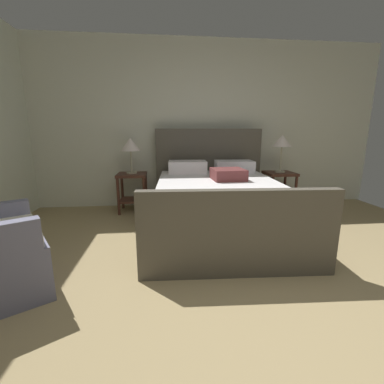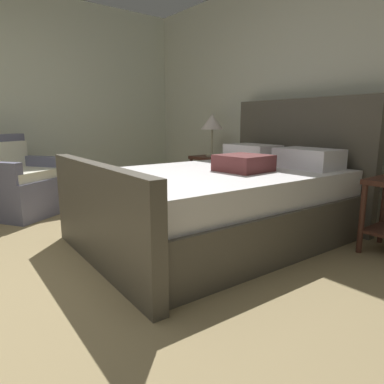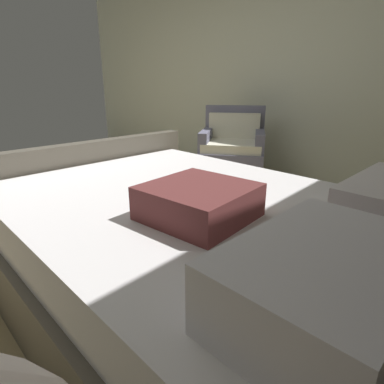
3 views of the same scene
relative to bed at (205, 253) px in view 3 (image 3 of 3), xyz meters
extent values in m
cube|color=#9D885C|center=(0.08, -1.89, -0.36)|extent=(5.62, 6.25, 0.02)
cube|color=silver|center=(-2.79, -1.89, 0.98)|extent=(0.12, 6.37, 2.66)
cube|color=#524C41|center=(0.00, -0.06, -0.15)|extent=(1.66, 2.17, 0.40)
cube|color=#524C41|center=(-0.06, -1.16, 0.03)|extent=(1.69, 0.18, 0.76)
cube|color=white|center=(0.00, -0.06, 0.16)|extent=(1.58, 2.11, 0.22)
cube|color=silver|center=(0.38, 0.69, 0.36)|extent=(0.58, 0.39, 0.18)
cube|color=brown|center=(0.15, 0.09, 0.34)|extent=(0.42, 0.42, 0.14)
cube|color=slate|center=(-1.97, -1.25, -0.14)|extent=(0.99, 0.99, 0.42)
cube|color=silver|center=(-1.97, -1.25, 0.12)|extent=(0.91, 0.91, 0.10)
cube|color=slate|center=(-2.23, -1.41, 0.31)|extent=(0.48, 0.68, 0.48)
cube|color=silver|center=(-2.15, -1.37, 0.28)|extent=(0.41, 0.57, 0.36)
cube|color=slate|center=(-1.80, -1.51, 0.18)|extent=(0.60, 0.43, 0.22)
cube|color=slate|center=(-2.13, -0.99, 0.18)|extent=(0.60, 0.43, 0.22)
camera|label=1|loc=(-0.66, -3.16, 0.85)|focal=24.46mm
camera|label=2|loc=(2.18, -2.11, 0.69)|focal=32.14mm
camera|label=3|loc=(1.06, 0.89, 0.79)|focal=29.44mm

